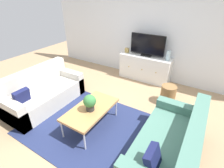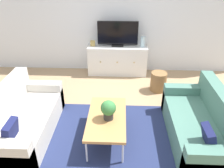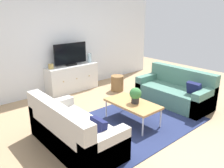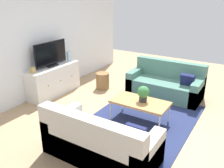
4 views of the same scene
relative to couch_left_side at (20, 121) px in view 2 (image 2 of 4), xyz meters
name	(u,v)px [view 2 (image 2 of 4)]	position (x,y,z in m)	size (l,w,h in m)	color
ground_plane	(111,133)	(1.43, 0.10, -0.27)	(10.00, 10.00, 0.00)	tan
wall_back	(116,16)	(1.43, 2.65, 1.08)	(6.40, 0.12, 2.70)	white
area_rug	(110,139)	(1.43, -0.05, -0.27)	(2.50, 1.90, 0.01)	navy
couch_left_side	(20,121)	(0.00, 0.00, 0.00)	(0.81, 1.72, 0.82)	beige
couch_right_side	(203,127)	(2.87, 0.00, 0.00)	(0.81, 1.72, 0.82)	#4C7A6B
coffee_table	(107,118)	(1.38, -0.01, 0.12)	(0.58, 1.09, 0.42)	#B7844C
potted_plant	(108,109)	(1.41, -0.05, 0.32)	(0.23, 0.23, 0.31)	#2D2D2D
tv_console	(117,60)	(1.49, 2.37, 0.08)	(1.43, 0.47, 0.71)	white
flat_screen_tv	(118,34)	(1.49, 2.39, 0.73)	(0.95, 0.16, 0.59)	black
glass_vase	(143,42)	(2.09, 2.37, 0.56)	(0.11, 0.11, 0.25)	silver
mantel_clock	(93,43)	(0.90, 2.37, 0.50)	(0.11, 0.07, 0.13)	tan
wicker_basket	(158,82)	(2.40, 1.55, -0.06)	(0.34, 0.34, 0.42)	olive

